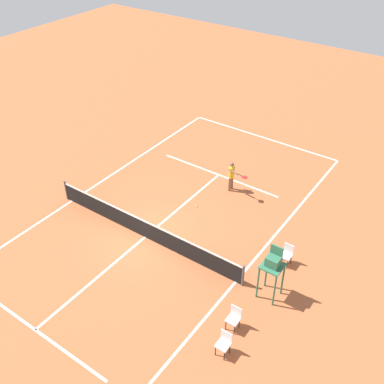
{
  "coord_description": "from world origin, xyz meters",
  "views": [
    {
      "loc": [
        -10.74,
        11.6,
        13.78
      ],
      "look_at": [
        -0.37,
        -3.15,
        0.8
      ],
      "focal_mm": 43.12,
      "sensor_mm": 36.0,
      "label": 1
    }
  ],
  "objects_px": {
    "player_serving": "(232,174)",
    "umpire_chair": "(273,265)",
    "courtside_chair_mid": "(287,254)",
    "courtside_chair_far": "(224,343)",
    "courtside_chair_near": "(234,317)",
    "tennis_ball": "(197,206)"
  },
  "relations": [
    {
      "from": "courtside_chair_near",
      "to": "courtside_chair_far",
      "type": "xyz_separation_m",
      "value": [
        -0.27,
        1.11,
        0.0
      ]
    },
    {
      "from": "player_serving",
      "to": "courtside_chair_far",
      "type": "distance_m",
      "value": 9.7
    },
    {
      "from": "umpire_chair",
      "to": "courtside_chair_mid",
      "type": "bearing_deg",
      "value": -83.44
    },
    {
      "from": "courtside_chair_far",
      "to": "courtside_chair_near",
      "type": "bearing_deg",
      "value": -76.34
    },
    {
      "from": "player_serving",
      "to": "umpire_chair",
      "type": "relative_size",
      "value": 0.68
    },
    {
      "from": "umpire_chair",
      "to": "courtside_chair_far",
      "type": "distance_m",
      "value": 3.4
    },
    {
      "from": "player_serving",
      "to": "courtside_chair_near",
      "type": "height_order",
      "value": "player_serving"
    },
    {
      "from": "umpire_chair",
      "to": "courtside_chair_mid",
      "type": "xyz_separation_m",
      "value": [
        0.23,
        -1.96,
        -1.07
      ]
    },
    {
      "from": "umpire_chair",
      "to": "courtside_chair_mid",
      "type": "relative_size",
      "value": 2.54
    },
    {
      "from": "courtside_chair_mid",
      "to": "player_serving",
      "type": "bearing_deg",
      "value": -34.98
    },
    {
      "from": "player_serving",
      "to": "courtside_chair_far",
      "type": "bearing_deg",
      "value": 37.38
    },
    {
      "from": "player_serving",
      "to": "tennis_ball",
      "type": "xyz_separation_m",
      "value": [
        0.66,
        2.17,
        -0.94
      ]
    },
    {
      "from": "player_serving",
      "to": "courtside_chair_near",
      "type": "xyz_separation_m",
      "value": [
        -4.51,
        7.31,
        -0.44
      ]
    },
    {
      "from": "courtside_chair_near",
      "to": "player_serving",
      "type": "bearing_deg",
      "value": -58.32
    },
    {
      "from": "tennis_ball",
      "to": "courtside_chair_mid",
      "type": "relative_size",
      "value": 0.07
    },
    {
      "from": "courtside_chair_far",
      "to": "umpire_chair",
      "type": "bearing_deg",
      "value": -91.22
    },
    {
      "from": "tennis_ball",
      "to": "courtside_chair_near",
      "type": "xyz_separation_m",
      "value": [
        -5.17,
        5.14,
        0.5
      ]
    },
    {
      "from": "player_serving",
      "to": "umpire_chair",
      "type": "distance_m",
      "value": 7.14
    },
    {
      "from": "tennis_ball",
      "to": "courtside_chair_near",
      "type": "height_order",
      "value": "courtside_chair_near"
    },
    {
      "from": "umpire_chair",
      "to": "courtside_chair_mid",
      "type": "distance_m",
      "value": 2.25
    },
    {
      "from": "player_serving",
      "to": "courtside_chair_far",
      "type": "height_order",
      "value": "player_serving"
    },
    {
      "from": "player_serving",
      "to": "tennis_ball",
      "type": "relative_size",
      "value": 24.07
    }
  ]
}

